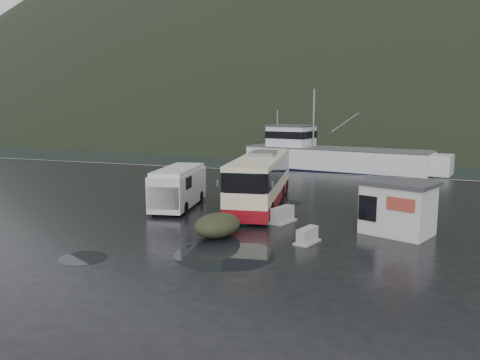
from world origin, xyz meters
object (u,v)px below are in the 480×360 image
(waste_bin_right, at_px, (242,222))
(fishing_trawler, at_px, (336,164))
(jersey_barrier_a, at_px, (307,243))
(white_van, at_px, (179,207))
(ticket_kiosk, at_px, (396,234))
(dome_tent, at_px, (218,236))
(jersey_barrier_b, at_px, (282,222))
(coach_bus, at_px, (261,204))
(waste_bin_left, at_px, (243,222))

(waste_bin_right, relative_size, fishing_trawler, 0.06)
(jersey_barrier_a, bearing_deg, waste_bin_right, 147.18)
(white_van, relative_size, ticket_kiosk, 1.79)
(dome_tent, xyz_separation_m, jersey_barrier_a, (4.33, 0.40, 0.00))
(ticket_kiosk, bearing_deg, jersey_barrier_a, -119.45)
(waste_bin_right, distance_m, ticket_kiosk, 8.02)
(jersey_barrier_a, height_order, jersey_barrier_b, jersey_barrier_b)
(waste_bin_right, distance_m, fishing_trawler, 29.19)
(white_van, bearing_deg, dome_tent, -57.88)
(coach_bus, xyz_separation_m, waste_bin_right, (0.50, -4.86, 0.00))
(waste_bin_right, xyz_separation_m, jersey_barrier_b, (2.08, 0.75, 0.00))
(waste_bin_left, height_order, ticket_kiosk, ticket_kiosk)
(white_van, xyz_separation_m, jersey_barrier_b, (7.10, -1.45, 0.00))
(jersey_barrier_b, height_order, fishing_trawler, fishing_trawler)
(coach_bus, distance_m, white_van, 5.25)
(dome_tent, height_order, jersey_barrier_a, dome_tent)
(dome_tent, bearing_deg, waste_bin_right, 87.66)
(coach_bus, bearing_deg, white_van, -158.71)
(waste_bin_right, distance_m, jersey_barrier_b, 2.21)
(waste_bin_left, xyz_separation_m, jersey_barrier_a, (4.14, -2.74, 0.00))
(waste_bin_left, relative_size, jersey_barrier_a, 0.91)
(ticket_kiosk, distance_m, fishing_trawler, 29.75)
(ticket_kiosk, height_order, jersey_barrier_a, ticket_kiosk)
(fishing_trawler, bearing_deg, jersey_barrier_a, -72.46)
(fishing_trawler, bearing_deg, ticket_kiosk, -64.45)
(white_van, relative_size, jersey_barrier_a, 4.24)
(ticket_kiosk, relative_size, fishing_trawler, 0.14)
(waste_bin_right, distance_m, dome_tent, 3.11)
(white_van, bearing_deg, ticket_kiosk, -18.41)
(waste_bin_left, relative_size, waste_bin_right, 0.98)
(jersey_barrier_a, bearing_deg, coach_bus, 121.80)
(coach_bus, distance_m, waste_bin_right, 4.89)
(dome_tent, relative_size, fishing_trawler, 0.12)
(white_van, distance_m, waste_bin_right, 5.48)
(white_van, relative_size, waste_bin_left, 4.67)
(coach_bus, height_order, dome_tent, coach_bus)
(waste_bin_right, height_order, jersey_barrier_a, waste_bin_right)
(jersey_barrier_a, xyz_separation_m, fishing_trawler, (-3.72, 31.90, 0.00))
(coach_bus, xyz_separation_m, jersey_barrier_a, (4.69, -7.57, 0.00))
(ticket_kiosk, height_order, jersey_barrier_b, ticket_kiosk)
(waste_bin_left, height_order, jersey_barrier_a, waste_bin_left)
(waste_bin_left, relative_size, dome_tent, 0.46)
(ticket_kiosk, bearing_deg, jersey_barrier_b, -162.03)
(dome_tent, height_order, jersey_barrier_b, dome_tent)
(ticket_kiosk, bearing_deg, fishing_trawler, 125.94)
(dome_tent, bearing_deg, jersey_barrier_a, 5.28)
(white_van, height_order, jersey_barrier_b, white_van)
(white_van, distance_m, jersey_barrier_a, 10.45)
(white_van, relative_size, fishing_trawler, 0.25)
(waste_bin_right, relative_size, jersey_barrier_a, 0.92)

